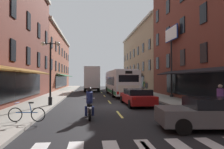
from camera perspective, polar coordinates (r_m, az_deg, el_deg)
ground_plane at (r=15.98m, az=0.29°, el=-8.97°), size 34.80×80.00×0.10m
lane_centre_dashes at (r=15.73m, az=0.39°, el=-8.90°), size 0.14×73.90×0.01m
sidewalk_left at (r=16.40m, az=-20.89°, el=-8.28°), size 3.00×80.00×0.14m
sidewalk_right at (r=17.61m, az=19.92°, el=-7.78°), size 3.00×80.00×0.14m
billboard_sign at (r=23.66m, az=16.05°, el=8.45°), size 0.40×3.24×7.61m
transit_bus at (r=26.13m, az=2.13°, el=-2.19°), size 2.80×11.19×3.11m
box_truck at (r=33.90m, az=-5.60°, el=-1.26°), size 2.53×6.79×3.95m
sedan_near at (r=16.56m, az=6.93°, el=-6.15°), size 2.09×4.78×1.31m
sedan_mid at (r=9.84m, az=26.66°, el=-9.49°), size 4.85×2.39×1.32m
motorcycle_rider at (r=11.30m, az=-6.25°, el=-8.38°), size 0.62×2.07×1.66m
bicycle_near at (r=10.48m, az=-22.46°, el=-10.02°), size 1.71×0.48×0.91m
pedestrian_near at (r=27.41m, az=9.46°, el=-3.48°), size 0.52×0.47×1.60m
pedestrian_mid at (r=12.84m, az=27.73°, el=-6.05°), size 0.36×0.36×1.68m
pedestrian_rear at (r=30.62m, az=8.83°, el=-3.10°), size 0.36×0.36×1.77m
street_lamp_twin at (r=16.26m, az=-16.65°, el=1.30°), size 1.42×0.32×4.79m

